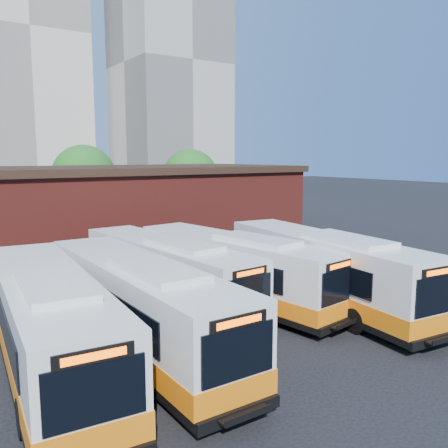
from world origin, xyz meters
TOP-DOWN VIEW (x-y plane):
  - ground at (0.00, 0.00)m, footprint 220.00×220.00m
  - bus_farwest at (-10.10, 0.64)m, footprint 3.74×13.14m
  - bus_west at (-6.87, 0.64)m, footprint 2.78×13.07m
  - bus_midwest at (-3.63, 4.71)m, footprint 3.53×12.59m
  - bus_mideast at (-0.49, 3.55)m, footprint 4.30×12.87m
  - bus_east at (2.79, 0.72)m, footprint 4.10×13.46m
  - transit_worker at (1.93, -3.78)m, footprint 0.54×0.71m
  - depot_building at (0.00, 20.00)m, footprint 28.60×12.60m
  - tree_mid at (2.00, 34.00)m, footprint 6.56×6.56m
  - tree_east at (13.00, 31.00)m, footprint 6.24×6.24m
  - tower_center at (7.00, 86.00)m, footprint 22.00×20.00m
  - tower_right at (30.00, 68.00)m, footprint 18.00×18.00m

SIDE VIEW (x-z plane):
  - ground at x=0.00m, z-range 0.00..0.00m
  - transit_worker at x=1.93m, z-range 0.00..1.78m
  - bus_midwest at x=-3.63m, z-range -0.16..3.23m
  - bus_mideast at x=-0.49m, z-range -0.16..3.30m
  - bus_farwest at x=-10.10m, z-range -0.16..3.37m
  - bus_west at x=-6.87m, z-range -0.16..3.39m
  - bus_east at x=2.79m, z-range -0.17..3.45m
  - depot_building at x=0.00m, z-range 0.06..6.46m
  - tree_east at x=13.00m, z-range 0.85..8.81m
  - tree_mid at x=2.00m, z-range 0.90..9.26m
  - tower_right at x=30.00m, z-range -0.26..48.94m
  - tower_center at x=7.00m, z-range -0.26..60.94m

